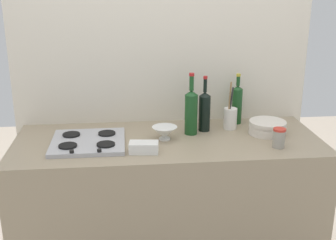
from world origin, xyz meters
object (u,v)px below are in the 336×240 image
Objects in this scene: wine_bottle_mid_right at (191,111)px; mixing_bowl at (165,133)px; wine_bottle_leftmost at (237,104)px; condiment_jar_front at (279,138)px; plate_stack at (267,127)px; stovetop_hob at (88,142)px; butter_dish at (144,147)px; utensil_crock at (230,118)px; wine_bottle_mid_left at (204,110)px.

mixing_bowl is at bearing -152.59° from wine_bottle_mid_right.
condiment_jar_front is at bearing -73.71° from wine_bottle_leftmost.
plate_stack reaches higher than mixing_bowl.
stovetop_hob is 2.80× the size of mixing_bowl.
butter_dish is 0.65m from utensil_crock.
utensil_crock is (0.87, 0.18, 0.06)m from stovetop_hob.
wine_bottle_leftmost is at bearing 106.29° from condiment_jar_front.
condiment_jar_front is at bearing -8.45° from stovetop_hob.
plate_stack reaches higher than butter_dish.
wine_bottle_leftmost is 0.56m from mixing_bowl.
condiment_jar_front is at bearing -59.69° from utensil_crock.
wine_bottle_mid_right reaches higher than stovetop_hob.
utensil_crock is (0.43, 0.15, 0.03)m from mixing_bowl.
mixing_bowl is at bearing -151.93° from wine_bottle_mid_left.
wine_bottle_mid_right is (0.61, 0.11, 0.13)m from stovetop_hob.
wine_bottle_mid_right reaches higher than condiment_jar_front.
butter_dish is 0.75m from condiment_jar_front.
plate_stack is 1.45× the size of butter_dish.
stovetop_hob is at bearing -163.15° from wine_bottle_leftmost.
wine_bottle_mid_right is 0.54m from condiment_jar_front.
wine_bottle_mid_right is at bearing 174.30° from plate_stack.
wine_bottle_mid_left reaches higher than utensil_crock.
butter_dish is (-0.63, -0.44, -0.10)m from wine_bottle_leftmost.
wine_bottle_leftmost is 2.07× the size of butter_dish.
utensil_crock is (-0.07, -0.10, -0.06)m from wine_bottle_leftmost.
stovetop_hob is 0.89m from utensil_crock.
wine_bottle_leftmost is 0.37m from wine_bottle_mid_right.
mixing_bowl is at bearing 3.27° from stovetop_hob.
plate_stack is 0.61× the size of wine_bottle_mid_right.
wine_bottle_leftmost is at bearing 16.85° from stovetop_hob.
mixing_bowl is (-0.63, -0.04, 0.00)m from plate_stack.
wine_bottle_mid_left is 0.18m from utensil_crock.
wine_bottle_mid_right reaches higher than plate_stack.
wine_bottle_leftmost is 2.94× the size of condiment_jar_front.
condiment_jar_front is (1.06, -0.16, 0.04)m from stovetop_hob.
wine_bottle_leftmost is (0.94, 0.28, 0.12)m from stovetop_hob.
stovetop_hob is 0.35m from butter_dish.
wine_bottle_mid_left is at bearing 29.27° from wine_bottle_mid_right.
butter_dish is (0.31, -0.16, 0.02)m from stovetop_hob.
wine_bottle_mid_left reaches higher than stovetop_hob.
mixing_bowl reaches higher than butter_dish.
wine_bottle_mid_right is (-0.33, -0.17, 0.01)m from wine_bottle_leftmost.
utensil_crock is (0.26, 0.07, -0.07)m from wine_bottle_mid_right.
wine_bottle_mid_left is 2.32× the size of mixing_bowl.
wine_bottle_leftmost is 0.26m from wine_bottle_mid_left.
wine_bottle_mid_right is 2.53× the size of mixing_bowl.
wine_bottle_mid_right reaches higher than butter_dish.
plate_stack is at bearing -14.65° from wine_bottle_mid_left.
condiment_jar_front is (0.62, -0.18, 0.01)m from mixing_bowl.
stovetop_hob is at bearing -176.73° from mixing_bowl.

